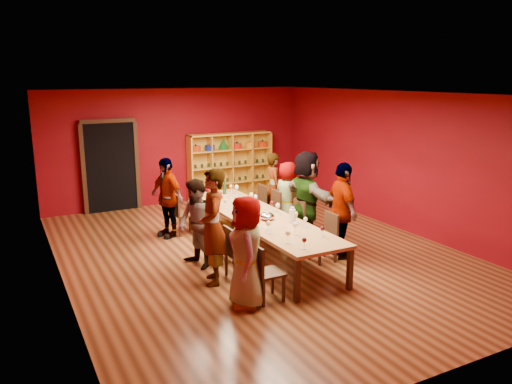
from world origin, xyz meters
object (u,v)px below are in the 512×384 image
(shelving_unit, at_px, (230,163))
(person_left_0, at_px, (246,252))
(chair_person_right_2, at_px, (295,220))
(person_right_3, at_px, (287,196))
(person_right_1, at_px, (342,211))
(person_right_4, at_px, (274,187))
(person_left_4, at_px, (167,197))
(chair_person_right_3, at_px, (272,209))
(chair_person_left_0, at_px, (264,270))
(chair_person_right_4, at_px, (258,202))
(person_left_2, at_px, (197,224))
(chair_person_left_4, at_px, (181,212))
(chair_person_left_1, at_px, (235,250))
(spittoon_bowl, at_px, (267,216))
(chair_person_right_1, at_px, (326,235))
(person_left_1, at_px, (213,227))
(tasting_table, at_px, (258,218))
(chair_person_left_2, at_px, (217,237))
(person_right_2, at_px, (307,197))
(wine_bottle, at_px, (225,189))

(shelving_unit, xyz_separation_m, person_left_0, (-2.59, -6.21, -0.15))
(chair_person_right_2, bearing_deg, person_right_3, 67.48)
(person_right_1, bearing_deg, person_right_4, 11.02)
(person_left_4, height_order, chair_person_right_3, person_left_4)
(chair_person_left_0, bearing_deg, person_right_1, 24.01)
(chair_person_right_4, bearing_deg, shelving_unit, 79.35)
(person_left_4, bearing_deg, person_left_2, -21.25)
(shelving_unit, bearing_deg, chair_person_left_0, -110.37)
(chair_person_left_4, distance_m, chair_person_right_3, 1.95)
(chair_person_left_1, xyz_separation_m, person_right_1, (2.16, -0.03, 0.40))
(shelving_unit, bearing_deg, person_right_4, -91.57)
(chair_person_left_4, distance_m, chair_person_right_2, 2.45)
(person_right_1, height_order, spittoon_bowl, person_right_1)
(chair_person_right_1, xyz_separation_m, person_right_3, (0.39, 2.02, 0.25))
(chair_person_right_4, relative_size, person_right_4, 0.55)
(person_right_3, bearing_deg, chair_person_right_2, 137.07)
(person_left_1, bearing_deg, chair_person_right_4, 159.41)
(tasting_table, bearing_deg, chair_person_right_3, 50.04)
(chair_person_left_1, relative_size, chair_person_left_2, 1.00)
(chair_person_left_1, xyz_separation_m, chair_person_right_1, (1.82, -0.03, 0.00))
(tasting_table, bearing_deg, chair_person_left_4, 117.04)
(person_right_1, bearing_deg, shelving_unit, 11.04)
(tasting_table, height_order, shelving_unit, shelving_unit)
(person_left_1, bearing_deg, chair_person_left_1, 109.39)
(person_left_0, bearing_deg, person_left_2, -159.08)
(chair_person_left_4, height_order, person_right_2, person_right_2)
(person_left_0, relative_size, person_right_3, 1.11)
(chair_person_left_0, xyz_separation_m, person_left_4, (-0.30, 3.68, 0.34))
(shelving_unit, bearing_deg, person_left_2, -121.02)
(person_left_0, height_order, person_right_2, person_right_2)
(person_right_1, bearing_deg, chair_person_left_1, 101.92)
(person_left_4, relative_size, chair_person_right_4, 1.89)
(person_left_0, relative_size, chair_person_right_1, 1.86)
(person_left_2, bearing_deg, wine_bottle, 133.11)
(person_left_1, distance_m, chair_person_right_2, 2.49)
(chair_person_right_1, relative_size, spittoon_bowl, 3.24)
(chair_person_left_0, xyz_separation_m, chair_person_right_3, (1.82, 2.98, 0.00))
(spittoon_bowl, bearing_deg, person_right_2, 22.73)
(chair_person_left_2, bearing_deg, person_left_1, -117.22)
(person_left_4, xyz_separation_m, chair_person_right_2, (2.12, -1.64, -0.34))
(chair_person_right_3, bearing_deg, shelving_unit, 81.44)
(tasting_table, distance_m, chair_person_left_1, 1.30)
(tasting_table, bearing_deg, person_left_1, -145.14)
(tasting_table, xyz_separation_m, person_right_2, (1.18, 0.14, 0.24))
(person_right_2, relative_size, spittoon_bowl, 6.82)
(tasting_table, bearing_deg, person_right_1, -36.75)
(wine_bottle, bearing_deg, chair_person_right_1, -74.60)
(chair_person_left_0, height_order, person_right_2, person_right_2)
(tasting_table, xyz_separation_m, person_left_1, (-1.30, -0.91, 0.25))
(chair_person_right_4, relative_size, spittoon_bowl, 3.24)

